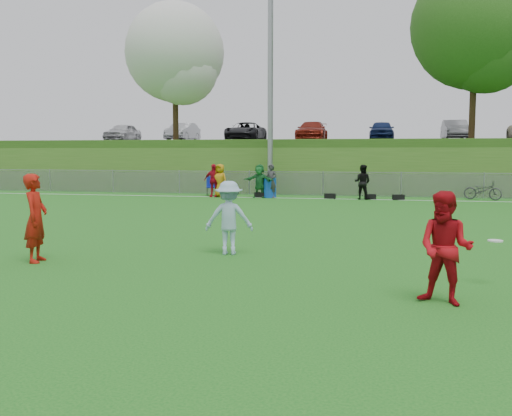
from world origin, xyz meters
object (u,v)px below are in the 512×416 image
(player_red_left, at_px, (36,218))
(recycling_bin, at_px, (270,188))
(player_red_center, at_px, (446,248))
(frisbee, at_px, (495,241))
(bicycle, at_px, (483,190))
(player_blue, at_px, (229,218))

(player_red_left, relative_size, recycling_bin, 1.87)
(player_red_center, height_order, frisbee, player_red_center)
(recycling_bin, distance_m, bicycle, 10.35)
(player_blue, relative_size, recycling_bin, 1.67)
(player_red_center, height_order, recycling_bin, player_red_center)
(frisbee, relative_size, recycling_bin, 0.26)
(player_red_center, xyz_separation_m, player_blue, (-4.29, 3.43, -0.03))
(player_red_center, bearing_deg, player_blue, 164.71)
(frisbee, height_order, recycling_bin, recycling_bin)
(frisbee, bearing_deg, player_red_left, 178.55)
(player_red_center, distance_m, frisbee, 1.78)
(player_red_center, bearing_deg, player_red_left, -168.67)
(player_red_left, bearing_deg, player_red_center, -115.44)
(frisbee, distance_m, bicycle, 18.98)
(player_blue, relative_size, bicycle, 0.94)
(player_red_center, xyz_separation_m, recycling_bin, (-6.39, 19.41, -0.37))
(player_blue, xyz_separation_m, recycling_bin, (-2.10, 15.98, -0.33))
(player_red_center, height_order, player_blue, player_red_center)
(player_red_center, distance_m, player_blue, 5.49)
(player_blue, distance_m, recycling_bin, 16.12)
(bicycle, bearing_deg, frisbee, -166.20)
(recycling_bin, xyz_separation_m, bicycle, (10.32, 0.81, -0.03))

